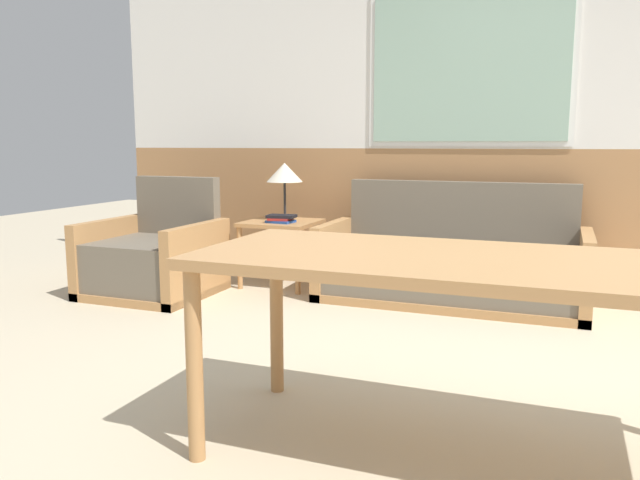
% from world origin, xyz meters
% --- Properties ---
extents(ground_plane, '(16.00, 16.00, 0.00)m').
position_xyz_m(ground_plane, '(0.00, 0.00, 0.00)').
color(ground_plane, beige).
extents(wall_back, '(7.20, 0.09, 2.70)m').
position_xyz_m(wall_back, '(-0.02, 2.63, 1.37)').
color(wall_back, '#AD7A4C').
rests_on(wall_back, ground_plane).
extents(couch, '(1.87, 0.80, 0.85)m').
position_xyz_m(couch, '(-0.50, 2.09, 0.25)').
color(couch, '#B27F4C').
rests_on(couch, ground_plane).
extents(armchair, '(0.88, 0.82, 0.87)m').
position_xyz_m(armchair, '(-2.63, 1.49, 0.26)').
color(armchair, '#B27F4C').
rests_on(armchair, ground_plane).
extents(side_table, '(0.55, 0.55, 0.52)m').
position_xyz_m(side_table, '(-1.85, 2.12, 0.44)').
color(side_table, '#B27F4C').
rests_on(side_table, ground_plane).
extents(table_lamp, '(0.29, 0.29, 0.46)m').
position_xyz_m(table_lamp, '(-1.87, 2.21, 0.89)').
color(table_lamp, '#262628').
rests_on(table_lamp, side_table).
extents(book_stack, '(0.23, 0.17, 0.06)m').
position_xyz_m(book_stack, '(-1.81, 2.02, 0.55)').
color(book_stack, '#234799').
rests_on(book_stack, side_table).
extents(dining_table, '(1.99, 0.80, 0.75)m').
position_xyz_m(dining_table, '(-0.03, -0.22, 0.67)').
color(dining_table, '#B27F4C').
rests_on(dining_table, ground_plane).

